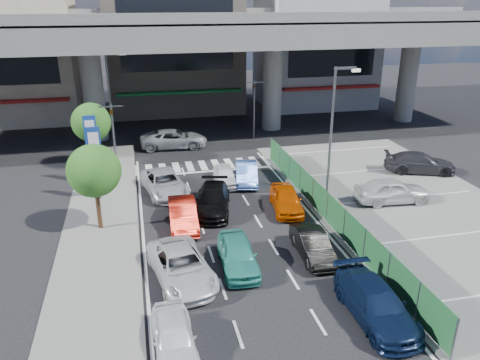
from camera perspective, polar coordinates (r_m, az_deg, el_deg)
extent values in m
plane|color=black|center=(23.58, 0.34, -8.61)|extent=(120.00, 120.00, 0.00)
cube|color=#61615F|center=(29.39, 20.78, -3.68)|extent=(12.00, 28.00, 0.06)
cube|color=#61615F|center=(26.69, -16.58, -5.64)|extent=(4.00, 30.00, 0.12)
cylinder|color=slate|center=(42.71, -17.43, 9.94)|extent=(1.80, 1.80, 8.00)
cylinder|color=slate|center=(44.44, 3.93, 11.27)|extent=(1.80, 1.80, 8.00)
cylinder|color=slate|center=(50.27, 19.71, 11.29)|extent=(1.80, 1.80, 8.00)
cube|color=slate|center=(42.22, -6.86, 17.48)|extent=(64.00, 14.00, 2.00)
cube|color=slate|center=(35.41, -5.62, 18.90)|extent=(64.00, 0.40, 0.90)
cube|color=slate|center=(48.91, -7.90, 19.49)|extent=(64.00, 0.40, 0.90)
cube|color=gray|center=(53.33, -25.91, 13.67)|extent=(12.00, 10.00, 13.00)
cube|color=#A51714|center=(48.93, -26.38, 8.63)|extent=(10.80, 1.60, 0.25)
cube|color=black|center=(48.40, -27.22, 13.65)|extent=(9.60, 0.10, 5.85)
cube|color=gray|center=(53.24, -8.20, 16.59)|extent=(14.00, 10.00, 15.00)
cube|color=#14672E|center=(48.83, -7.34, 10.64)|extent=(12.60, 1.60, 0.25)
cube|color=black|center=(48.20, -7.67, 17.03)|extent=(11.20, 0.10, 6.75)
cube|color=gray|center=(56.15, 9.07, 15.25)|extent=(12.00, 10.00, 12.00)
cube|color=#A51714|center=(51.93, 10.95, 11.07)|extent=(10.80, 1.60, 0.25)
cube|color=black|center=(51.48, 11.22, 15.25)|extent=(9.60, 0.10, 5.40)
cylinder|color=#595B60|center=(33.20, -15.06, 4.59)|extent=(0.14, 0.14, 5.20)
cube|color=#595B60|center=(32.61, -15.47, 8.62)|extent=(1.60, 0.08, 0.08)
imported|color=black|center=(32.68, -15.42, 8.11)|extent=(0.26, 1.24, 0.50)
cylinder|color=#595B60|center=(41.22, 1.72, 8.52)|extent=(0.14, 0.14, 5.20)
cube|color=#595B60|center=(40.75, 1.76, 11.82)|extent=(1.60, 0.08, 0.08)
imported|color=black|center=(40.80, 1.76, 11.40)|extent=(0.26, 1.24, 0.50)
cylinder|color=#595B60|center=(29.45, 11.04, 5.66)|extent=(0.16, 0.16, 8.00)
cube|color=#595B60|center=(28.91, 12.71, 13.17)|extent=(1.40, 0.15, 0.15)
cube|color=silver|center=(29.24, 13.96, 12.85)|extent=(0.50, 0.22, 0.18)
cylinder|color=#595B60|center=(38.70, -15.54, 9.03)|extent=(0.16, 0.16, 8.00)
cube|color=#595B60|center=(38.08, -15.21, 14.84)|extent=(1.40, 0.15, 0.15)
cube|color=silver|center=(38.08, -14.10, 14.71)|extent=(0.50, 0.22, 0.18)
cylinder|color=#595B60|center=(29.95, -16.84, -0.47)|extent=(0.10, 0.10, 2.20)
cube|color=navy|center=(29.26, -17.28, 3.34)|extent=(0.80, 0.12, 3.00)
cube|color=white|center=(29.20, -17.28, 3.30)|extent=(0.60, 0.02, 2.40)
cylinder|color=#595B60|center=(32.79, -17.28, 1.38)|extent=(0.10, 0.10, 2.20)
cube|color=navy|center=(32.17, -17.69, 4.89)|extent=(0.80, 0.12, 3.00)
cube|color=white|center=(32.10, -17.70, 4.86)|extent=(0.60, 0.02, 2.40)
cylinder|color=#382314|center=(26.21, -16.84, -3.42)|extent=(0.24, 0.24, 2.40)
sphere|color=#1B4B15|center=(25.40, -17.37, 1.09)|extent=(2.80, 2.80, 2.80)
cylinder|color=#382314|center=(36.09, -17.31, 3.35)|extent=(0.24, 0.24, 2.40)
sphere|color=#1B4B15|center=(35.51, -17.70, 6.73)|extent=(2.80, 2.80, 2.80)
imported|color=white|center=(17.56, -8.06, -18.38)|extent=(1.59, 3.71, 1.25)
imported|color=#0B1834|center=(19.53, 16.25, -14.26)|extent=(1.99, 4.78, 1.38)
imported|color=silver|center=(21.20, -7.16, -10.38)|extent=(3.08, 5.27, 1.38)
imported|color=teal|center=(21.91, -0.28, -9.06)|extent=(1.84, 4.13, 1.38)
imported|color=black|center=(23.07, 8.85, -7.83)|extent=(1.50, 3.86, 1.25)
imported|color=red|center=(25.88, -6.99, -4.18)|extent=(1.61, 4.24, 1.38)
imported|color=black|center=(27.46, -3.31, -2.48)|extent=(2.94, 5.07, 1.38)
imported|color=#BD4300|center=(27.68, 5.65, -2.35)|extent=(2.19, 4.24, 1.38)
imported|color=#ADAEB6|center=(30.29, -9.22, -0.39)|extent=(3.18, 5.31, 1.38)
imported|color=white|center=(31.44, -1.85, 0.56)|extent=(1.69, 3.66, 1.22)
imported|color=#598AEB|center=(31.72, 0.79, 0.87)|extent=(2.18, 4.23, 1.33)
imported|color=#9EA2A6|center=(39.54, -8.07, 5.01)|extent=(5.64, 2.87, 1.53)
imported|color=silver|center=(29.91, 18.03, -1.21)|extent=(4.62, 2.16, 1.53)
imported|color=#2B2A2F|center=(35.78, 21.07, 2.00)|extent=(5.28, 3.54, 1.42)
cone|color=red|center=(28.00, 12.17, -3.16)|extent=(0.42, 0.42, 0.65)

